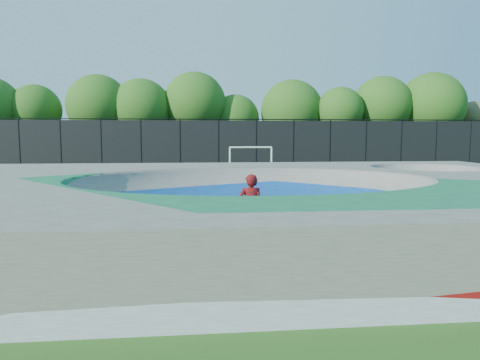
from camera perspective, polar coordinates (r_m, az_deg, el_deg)
The scene contains 7 objects.
ground at distance 13.12m, azimuth 1.66°, elevation -6.15°, with size 120.00×120.00×0.00m, color #245116.
skate_deck at distance 12.98m, azimuth 1.67°, elevation -2.91°, with size 22.00×14.00×1.50m, color gray.
skater at distance 11.14m, azimuth 1.44°, elevation -3.71°, with size 0.64×0.42×1.76m, color red.
skateboard at distance 11.31m, azimuth 1.43°, elevation -7.99°, with size 0.78×0.22×0.05m, color black.
soccer_goal at distance 29.47m, azimuth 1.45°, elevation 3.31°, with size 3.01×0.12×1.99m.
fence at distance 33.76m, azimuth -2.87°, elevation 4.87°, with size 48.09×0.09×4.04m.
treeline at distance 38.89m, azimuth -5.55°, elevation 9.63°, with size 52.35×7.33×8.68m.
Camera 1 is at (-1.64, -12.72, 2.76)m, focal length 32.00 mm.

